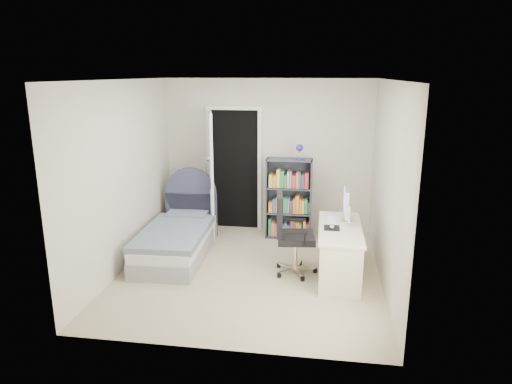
# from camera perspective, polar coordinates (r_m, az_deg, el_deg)

# --- Properties ---
(room_shell) EXTENTS (3.50, 3.70, 2.60)m
(room_shell) POSITION_cam_1_polar(r_m,az_deg,el_deg) (5.79, -0.79, 1.39)
(room_shell) COLOR tan
(room_shell) RESTS_ON ground
(door) EXTENTS (0.92, 0.81, 2.06)m
(door) POSITION_cam_1_polar(r_m,az_deg,el_deg) (7.44, -4.56, 2.63)
(door) COLOR black
(door) RESTS_ON ground
(bed) EXTENTS (0.93, 1.86, 1.13)m
(bed) POSITION_cam_1_polar(r_m,az_deg,el_deg) (6.76, -9.75, -5.67)
(bed) COLOR gray
(bed) RESTS_ON ground
(nightstand) EXTENTS (0.45, 0.45, 0.65)m
(nightstand) POSITION_cam_1_polar(r_m,az_deg,el_deg) (7.70, -8.31, -1.71)
(nightstand) COLOR tan
(nightstand) RESTS_ON ground
(floor_lamp) EXTENTS (0.18, 0.18, 1.27)m
(floor_lamp) POSITION_cam_1_polar(r_m,az_deg,el_deg) (7.59, -6.02, -1.17)
(floor_lamp) COLOR silver
(floor_lamp) RESTS_ON ground
(bookcase) EXTENTS (0.72, 0.31, 1.52)m
(bookcase) POSITION_cam_1_polar(r_m,az_deg,el_deg) (7.29, 4.23, -1.25)
(bookcase) COLOR #3A404F
(bookcase) RESTS_ON ground
(desk) EXTENTS (0.55, 1.36, 1.12)m
(desk) POSITION_cam_1_polar(r_m,az_deg,el_deg) (6.07, 10.38, -7.00)
(desk) COLOR beige
(desk) RESTS_ON ground
(office_chair) EXTENTS (0.57, 0.59, 1.08)m
(office_chair) POSITION_cam_1_polar(r_m,az_deg,el_deg) (5.97, 4.17, -4.79)
(office_chair) COLOR silver
(office_chair) RESTS_ON ground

